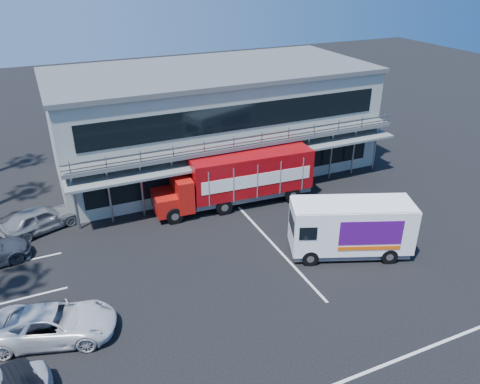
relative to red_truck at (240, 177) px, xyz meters
name	(u,v)px	position (x,y,z in m)	size (l,w,h in m)	color
ground	(269,289)	(-2.31, -8.54, -1.85)	(120.00, 120.00, 0.00)	black
building	(213,119)	(0.69, 6.40, 1.80)	(22.40, 12.00, 7.30)	#9AA294
red_truck	(240,177)	(0.00, 0.00, 0.00)	(10.15, 2.95, 3.38)	#AE130E
white_van	(351,227)	(2.91, -7.61, -0.25)	(6.56, 4.27, 3.03)	white
parked_car_c	(54,324)	(-11.81, -7.74, -1.16)	(2.30, 4.99, 1.39)	silver
parked_car_e	(40,219)	(-11.81, 1.61, -1.11)	(1.76, 4.38, 1.49)	slate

